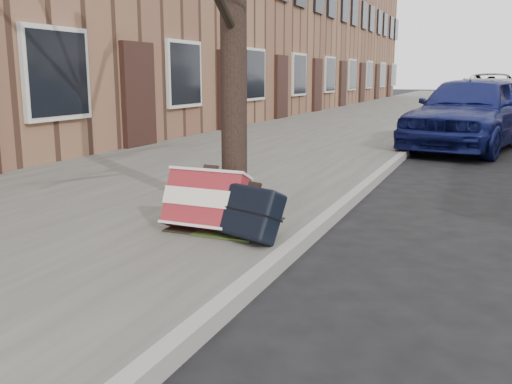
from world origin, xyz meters
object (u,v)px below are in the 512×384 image
at_px(suitcase_red, 205,200).
at_px(car_near_front, 471,112).
at_px(suitcase_navy, 247,212).
at_px(car_near_mid, 488,101).

relative_size(suitcase_red, car_near_front, 0.16).
xyz_separation_m(suitcase_navy, car_near_mid, (1.64, 14.98, 0.33)).
distance_m(suitcase_navy, car_near_mid, 15.07).
xyz_separation_m(suitcase_red, car_near_front, (1.85, 7.93, 0.36)).
bearing_deg(car_near_front, suitcase_red, -90.09).
bearing_deg(suitcase_red, car_near_front, 78.66).
xyz_separation_m(suitcase_red, car_near_mid, (2.09, 14.87, 0.29)).
relative_size(suitcase_navy, car_near_front, 0.14).
height_order(suitcase_red, suitcase_navy, suitcase_red).
distance_m(suitcase_red, car_near_mid, 15.02).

